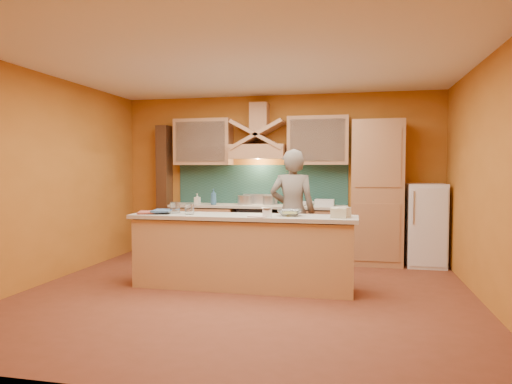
% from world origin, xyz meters
% --- Properties ---
extents(floor, '(5.50, 5.00, 0.01)m').
position_xyz_m(floor, '(0.00, 0.00, 0.00)').
color(floor, brown).
rests_on(floor, ground).
extents(ceiling, '(5.50, 5.00, 0.01)m').
position_xyz_m(ceiling, '(0.00, 0.00, 2.80)').
color(ceiling, white).
rests_on(ceiling, wall_back).
extents(wall_back, '(5.50, 0.02, 2.80)m').
position_xyz_m(wall_back, '(0.00, 2.50, 1.40)').
color(wall_back, '#BC6E24').
rests_on(wall_back, floor).
extents(wall_front, '(5.50, 0.02, 2.80)m').
position_xyz_m(wall_front, '(0.00, -2.50, 1.40)').
color(wall_front, '#BC6E24').
rests_on(wall_front, floor).
extents(wall_left, '(0.02, 5.00, 2.80)m').
position_xyz_m(wall_left, '(-2.75, 0.00, 1.40)').
color(wall_left, '#BC6E24').
rests_on(wall_left, floor).
extents(wall_right, '(0.02, 5.00, 2.80)m').
position_xyz_m(wall_right, '(2.75, 0.00, 1.40)').
color(wall_right, '#BC6E24').
rests_on(wall_right, floor).
extents(base_cabinet_left, '(1.10, 0.60, 0.86)m').
position_xyz_m(base_cabinet_left, '(-1.25, 2.20, 0.43)').
color(base_cabinet_left, tan).
rests_on(base_cabinet_left, floor).
extents(base_cabinet_right, '(1.10, 0.60, 0.86)m').
position_xyz_m(base_cabinet_right, '(0.65, 2.20, 0.43)').
color(base_cabinet_right, tan).
rests_on(base_cabinet_right, floor).
extents(counter_top, '(3.00, 0.62, 0.04)m').
position_xyz_m(counter_top, '(-0.30, 2.20, 0.90)').
color(counter_top, beige).
rests_on(counter_top, base_cabinet_left).
extents(stove, '(0.60, 0.58, 0.90)m').
position_xyz_m(stove, '(-0.30, 2.20, 0.45)').
color(stove, black).
rests_on(stove, floor).
extents(backsplash, '(3.00, 0.03, 0.70)m').
position_xyz_m(backsplash, '(-0.30, 2.48, 1.25)').
color(backsplash, '#1C3E39').
rests_on(backsplash, wall_back).
extents(range_hood, '(0.92, 0.50, 0.24)m').
position_xyz_m(range_hood, '(-0.30, 2.25, 1.82)').
color(range_hood, tan).
rests_on(range_hood, wall_back).
extents(hood_chimney, '(0.30, 0.30, 0.50)m').
position_xyz_m(hood_chimney, '(-0.30, 2.35, 2.40)').
color(hood_chimney, tan).
rests_on(hood_chimney, wall_back).
extents(upper_cabinet_left, '(1.00, 0.35, 0.80)m').
position_xyz_m(upper_cabinet_left, '(-1.30, 2.33, 2.00)').
color(upper_cabinet_left, tan).
rests_on(upper_cabinet_left, wall_back).
extents(upper_cabinet_right, '(1.00, 0.35, 0.80)m').
position_xyz_m(upper_cabinet_right, '(0.70, 2.33, 2.00)').
color(upper_cabinet_right, tan).
rests_on(upper_cabinet_right, wall_back).
extents(pantry_column, '(0.80, 0.60, 2.30)m').
position_xyz_m(pantry_column, '(1.65, 2.20, 1.15)').
color(pantry_column, tan).
rests_on(pantry_column, floor).
extents(fridge, '(0.58, 0.60, 1.30)m').
position_xyz_m(fridge, '(2.40, 2.20, 0.65)').
color(fridge, white).
rests_on(fridge, floor).
extents(trim_column_left, '(0.20, 0.30, 2.30)m').
position_xyz_m(trim_column_left, '(-2.05, 2.35, 1.15)').
color(trim_column_left, '#472816').
rests_on(trim_column_left, floor).
extents(island_body, '(2.80, 0.55, 0.88)m').
position_xyz_m(island_body, '(-0.10, 0.30, 0.44)').
color(island_body, tan).
rests_on(island_body, floor).
extents(island_top, '(2.90, 0.62, 0.05)m').
position_xyz_m(island_top, '(-0.10, 0.30, 0.92)').
color(island_top, beige).
rests_on(island_top, island_body).
extents(person, '(0.67, 0.45, 1.82)m').
position_xyz_m(person, '(0.42, 1.21, 0.91)').
color(person, '#70665B').
rests_on(person, floor).
extents(pot_large, '(0.31, 0.31, 0.16)m').
position_xyz_m(pot_large, '(-0.52, 2.20, 0.98)').
color(pot_large, silver).
rests_on(pot_large, stove).
extents(pot_small, '(0.25, 0.25, 0.15)m').
position_xyz_m(pot_small, '(-0.13, 2.32, 0.98)').
color(pot_small, '#AFADB4').
rests_on(pot_small, stove).
extents(soap_bottle_a, '(0.10, 0.10, 0.19)m').
position_xyz_m(soap_bottle_a, '(-1.34, 2.10, 1.01)').
color(soap_bottle_a, silver).
rests_on(soap_bottle_a, counter_top).
extents(soap_bottle_b, '(0.12, 0.12, 0.27)m').
position_xyz_m(soap_bottle_b, '(-1.05, 2.09, 1.06)').
color(soap_bottle_b, '#315D87').
rests_on(soap_bottle_b, counter_top).
extents(bowl_back, '(0.28, 0.28, 0.07)m').
position_xyz_m(bowl_back, '(0.54, 2.21, 0.95)').
color(bowl_back, silver).
rests_on(bowl_back, counter_top).
extents(dish_rack, '(0.31, 0.24, 0.11)m').
position_xyz_m(dish_rack, '(0.82, 2.19, 0.98)').
color(dish_rack, silver).
rests_on(dish_rack, counter_top).
extents(book_lower, '(0.31, 0.36, 0.03)m').
position_xyz_m(book_lower, '(-1.48, 0.18, 0.96)').
color(book_lower, '#B04F3F').
rests_on(book_lower, island_top).
extents(book_upper, '(0.29, 0.37, 0.03)m').
position_xyz_m(book_upper, '(-1.30, 0.26, 0.98)').
color(book_upper, '#3D5D87').
rests_on(book_upper, island_top).
extents(jar_large, '(0.14, 0.14, 0.15)m').
position_xyz_m(jar_large, '(-1.03, 0.34, 1.02)').
color(jar_large, silver).
rests_on(jar_large, island_top).
extents(jar_small, '(0.15, 0.15, 0.13)m').
position_xyz_m(jar_small, '(-0.80, 0.25, 1.01)').
color(jar_small, white).
rests_on(jar_small, island_top).
extents(kitchen_scale, '(0.12, 0.12, 0.09)m').
position_xyz_m(kitchen_scale, '(0.25, 0.15, 0.99)').
color(kitchen_scale, white).
rests_on(kitchen_scale, island_top).
extents(mixing_bowl, '(0.33, 0.33, 0.08)m').
position_xyz_m(mixing_bowl, '(0.50, 0.32, 0.98)').
color(mixing_bowl, white).
rests_on(mixing_bowl, island_top).
extents(cloth, '(0.26, 0.23, 0.01)m').
position_xyz_m(cloth, '(0.15, 0.10, 0.95)').
color(cloth, '#C8ACA5').
rests_on(cloth, island_top).
extents(grocery_bag_a, '(0.24, 0.23, 0.12)m').
position_xyz_m(grocery_bag_a, '(1.14, 0.31, 1.01)').
color(grocery_bag_a, beige).
rests_on(grocery_bag_a, island_top).
extents(grocery_bag_b, '(0.19, 0.15, 0.12)m').
position_xyz_m(grocery_bag_b, '(1.11, 0.22, 1.00)').
color(grocery_bag_b, beige).
rests_on(grocery_bag_b, island_top).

